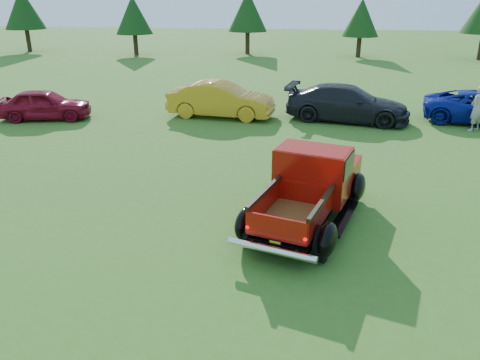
{
  "coord_description": "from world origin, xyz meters",
  "views": [
    {
      "loc": [
        1.83,
        -9.18,
        4.81
      ],
      "look_at": [
        0.56,
        0.2,
        1.0
      ],
      "focal_mm": 35.0,
      "sensor_mm": 36.0,
      "label": 1
    }
  ],
  "objects": [
    {
      "name": "show_car_grey",
      "position": [
        3.59,
        9.63,
        0.7
      ],
      "size": [
        5.13,
        2.85,
        1.41
      ],
      "primitive_type": "imported",
      "rotation": [
        0.0,
        0.0,
        1.38
      ],
      "color": "black",
      "rests_on": "ground"
    },
    {
      "name": "show_car_red",
      "position": [
        -8.5,
        8.22,
        0.61
      ],
      "size": [
        3.79,
        2.15,
        1.22
      ],
      "primitive_type": "imported",
      "rotation": [
        0.0,
        0.0,
        1.78
      ],
      "color": "maroon",
      "rests_on": "ground"
    },
    {
      "name": "pickup_truck",
      "position": [
        2.13,
        0.67,
        0.78
      ],
      "size": [
        3.08,
        4.71,
        1.64
      ],
      "rotation": [
        0.0,
        0.0,
        -0.29
      ],
      "color": "black",
      "rests_on": "ground"
    },
    {
      "name": "tree_far_west",
      "position": [
        -22.0,
        30.0,
        3.52
      ],
      "size": [
        3.33,
        3.33,
        5.2
      ],
      "color": "#332114",
      "rests_on": "ground"
    },
    {
      "name": "ground",
      "position": [
        0.0,
        0.0,
        0.0
      ],
      "size": [
        120.0,
        120.0,
        0.0
      ],
      "primitive_type": "plane",
      "color": "#3C611B",
      "rests_on": "ground"
    },
    {
      "name": "show_car_yellow",
      "position": [
        -1.5,
        9.53,
        0.71
      ],
      "size": [
        4.45,
        1.96,
        1.42
      ],
      "primitive_type": "imported",
      "rotation": [
        0.0,
        0.0,
        1.46
      ],
      "color": "orange",
      "rests_on": "ground"
    },
    {
      "name": "tree_west",
      "position": [
        -12.0,
        29.0,
        3.11
      ],
      "size": [
        2.94,
        2.94,
        4.6
      ],
      "color": "#332114",
      "rests_on": "ground"
    },
    {
      "name": "tree_mid_right",
      "position": [
        6.0,
        30.0,
        2.97
      ],
      "size": [
        2.82,
        2.82,
        4.4
      ],
      "color": "#332114",
      "rests_on": "ground"
    },
    {
      "name": "spectator",
      "position": [
        8.2,
        8.75,
        0.84
      ],
      "size": [
        0.73,
        0.69,
        1.68
      ],
      "primitive_type": "imported",
      "rotation": [
        0.0,
        0.0,
        3.77
      ],
      "color": "#A29A8D",
      "rests_on": "ground"
    },
    {
      "name": "tree_mid_left",
      "position": [
        -3.0,
        31.0,
        3.38
      ],
      "size": [
        3.2,
        3.2,
        5.0
      ],
      "color": "#332114",
      "rests_on": "ground"
    }
  ]
}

